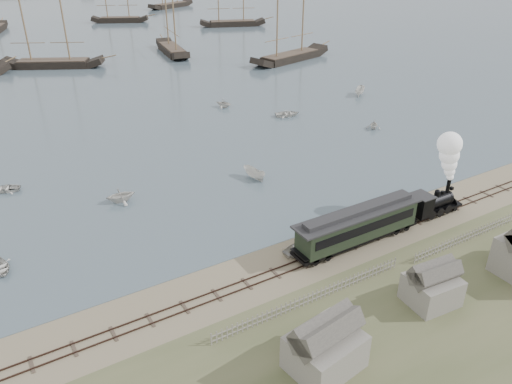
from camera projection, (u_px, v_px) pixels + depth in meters
ground at (323, 241)px, 50.30m from camera, size 600.00×600.00×0.00m
harbor_water at (31, 18)px, 179.20m from camera, size 600.00×336.00×0.06m
rail_track at (335, 251)px, 48.77m from camera, size 120.00×1.80×0.16m
picket_fence_west at (313, 302)px, 42.03m from camera, size 19.00×0.10×1.20m
picket_fence_east at (467, 241)px, 50.32m from camera, size 15.00×0.10×1.20m
shed_left at (324, 366)px, 35.88m from camera, size 5.00×4.00×4.10m
shed_mid at (429, 302)px, 42.12m from camera, size 4.00×3.50×3.60m
locomotive at (446, 179)px, 53.60m from camera, size 7.17×2.68×8.94m
passenger_coach at (358, 224)px, 48.96m from camera, size 14.41×2.78×3.50m
beached_dinghy at (300, 248)px, 48.53m from camera, size 3.06×3.99×0.77m
rowboat_0 at (0, 268)px, 45.69m from camera, size 3.77×2.96×0.71m
rowboat_1 at (121, 195)px, 57.12m from camera, size 3.03×3.45×1.73m
rowboat_2 at (254, 174)px, 62.53m from camera, size 3.79×2.11×1.38m
rowboat_3 at (287, 114)px, 83.82m from camera, size 3.97×4.79×0.86m
rowboat_4 at (374, 125)px, 78.36m from camera, size 3.42×3.44×1.37m
rowboat_5 at (360, 91)px, 94.27m from camera, size 3.64×4.07×1.54m
rowboat_6 at (5, 188)px, 59.68m from camera, size 3.67×4.19×0.72m
rowboat_7 at (224, 103)px, 87.84m from camera, size 3.88×3.74×1.57m
schooner_2 at (45, 22)px, 109.31m from camera, size 22.24×14.87×20.00m
schooner_3 at (169, 12)px, 122.11m from camera, size 7.60×20.57×20.00m
schooner_4 at (292, 17)px, 115.27m from camera, size 23.87×10.80×20.00m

